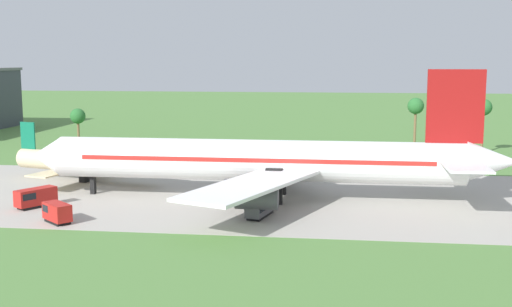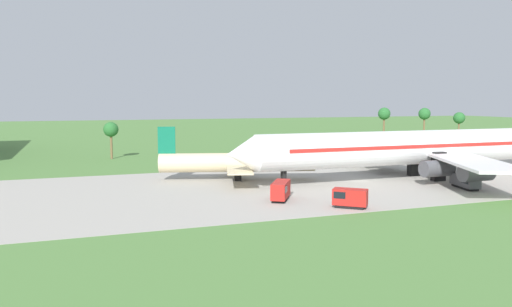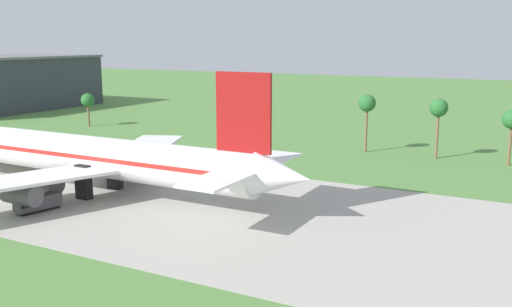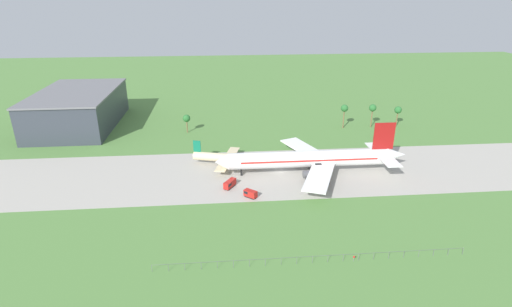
{
  "view_description": "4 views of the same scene",
  "coord_description": "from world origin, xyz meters",
  "views": [
    {
      "loc": [
        21.92,
        -94.04,
        20.63
      ],
      "look_at": [
        10.13,
        -1.45,
        6.75
      ],
      "focal_mm": 45.0,
      "sensor_mm": 36.0,
      "label": 1
    },
    {
      "loc": [
        -46.87,
        -75.58,
        14.15
      ],
      "look_at": [
        -19.91,
        -1.45,
        5.75
      ],
      "focal_mm": 35.0,
      "sensor_mm": 36.0,
      "label": 2
    },
    {
      "loc": [
        73.81,
        -64.78,
        23.09
      ],
      "look_at": [
        40.16,
        -1.45,
        8.79
      ],
      "focal_mm": 40.0,
      "sensor_mm": 36.0,
      "label": 3
    },
    {
      "loc": [
        -21.59,
        -136.69,
        64.1
      ],
      "look_at": [
        -9.03,
        5.0,
        6.0
      ],
      "focal_mm": 28.0,
      "sensor_mm": 36.0,
      "label": 4
    }
  ],
  "objects": [
    {
      "name": "ground_plane",
      "position": [
        0.0,
        0.0,
        0.0
      ],
      "size": [
        600.0,
        600.0,
        0.0
      ],
      "primitive_type": "plane",
      "color": "#517F3D"
    },
    {
      "name": "palm_tree_row",
      "position": [
        30.31,
        49.83,
        8.83
      ],
      "size": [
        108.95,
        3.6,
        12.1
      ],
      "color": "brown",
      "rests_on": "ground_plane"
    },
    {
      "name": "regional_aircraft",
      "position": [
        -20.01,
        8.18,
        3.17
      ],
      "size": [
        27.52,
        25.05,
        9.61
      ],
      "color": "beige",
      "rests_on": "ground_plane"
    },
    {
      "name": "baggage_tug",
      "position": [
        -13.11,
        -18.79,
        1.36
      ],
      "size": [
        4.69,
        4.41,
        2.54
      ],
      "color": "black",
      "rests_on": "ground_plane"
    },
    {
      "name": "jet_airliner",
      "position": [
        11.82,
        -1.45,
        5.69
      ],
      "size": [
        72.54,
        52.38,
        19.13
      ],
      "color": "white",
      "rests_on": "ground_plane"
    },
    {
      "name": "taxiway_strip",
      "position": [
        0.0,
        0.0,
        0.01
      ],
      "size": [
        320.0,
        44.0,
        0.02
      ],
      "color": "#A8A399",
      "rests_on": "ground_plane"
    },
    {
      "name": "catering_van",
      "position": [
        -19.75,
        -11.2,
        1.44
      ],
      "size": [
        4.73,
        5.93,
        2.68
      ],
      "color": "black",
      "rests_on": "ground_plane"
    },
    {
      "name": "fuel_truck",
      "position": [
        12.02,
        -12.59,
        1.19
      ],
      "size": [
        3.45,
        6.56,
        2.18
      ],
      "color": "black",
      "rests_on": "ground_plane"
    }
  ]
}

